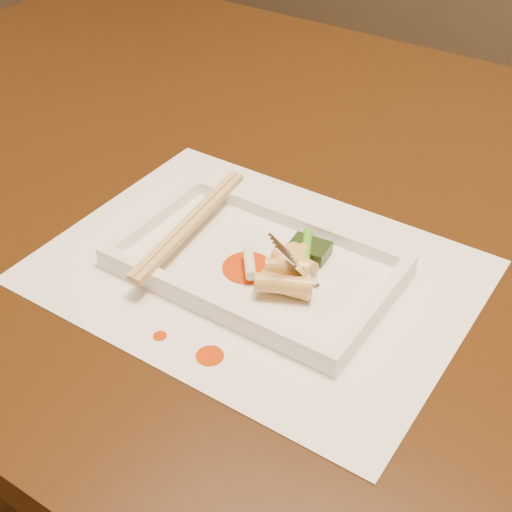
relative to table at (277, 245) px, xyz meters
The scene contains 24 objects.
table is the anchor object (origin of this frame).
placemat 0.20m from the table, 65.06° to the right, with size 0.40×0.30×0.00m, color white.
sauce_splatter_a 0.31m from the table, 69.21° to the right, with size 0.02×0.02×0.00m, color #C13605.
sauce_splatter_b 0.30m from the table, 79.01° to the right, with size 0.01×0.01×0.00m, color #C13605.
plate_base 0.21m from the table, 65.06° to the right, with size 0.26×0.16×0.01m, color white.
plate_rim_far 0.16m from the table, 49.11° to the right, with size 0.26×0.01×0.01m, color white.
plate_rim_near 0.27m from the table, 72.37° to the right, with size 0.26×0.01×0.01m, color white.
plate_rim_left 0.20m from the table, 107.27° to the right, with size 0.01×0.14×0.01m, color white.
plate_rim_right 0.28m from the table, 38.86° to the right, with size 0.01×0.14×0.01m, color white.
veg_piece 0.20m from the table, 47.62° to the right, with size 0.04×0.03×0.01m, color black.
scallion_white 0.23m from the table, 66.29° to the right, with size 0.01×0.01×0.04m, color #EAEACC.
scallion_green 0.22m from the table, 50.24° to the right, with size 0.01×0.01×0.09m, color #3D9918.
chopstick_a 0.20m from the table, 92.75° to the right, with size 0.01×0.20×0.01m, color tan.
chopstick_b 0.20m from the table, 89.88° to the right, with size 0.01×0.20×0.01m, color tan.
fork 0.27m from the table, 44.50° to the right, with size 0.09×0.10×0.14m, color silver, non-canonical shape.
sauce_blob_0 0.21m from the table, 67.22° to the right, with size 0.05×0.05×0.00m, color #C13605.
rice_cake_0 0.22m from the table, 55.19° to the right, with size 0.02×0.02×0.04m, color #E4C26A.
rice_cake_1 0.25m from the table, 56.34° to the right, with size 0.02×0.02×0.05m, color #E4C26A.
rice_cake_2 0.26m from the table, 56.90° to the right, with size 0.02×0.02×0.05m, color #E4C26A.
rice_cake_3 0.23m from the table, 53.23° to the right, with size 0.02×0.02×0.05m, color #E4C26A.
rice_cake_4 0.22m from the table, 53.57° to the right, with size 0.02×0.02×0.04m, color #E4C26A.
rice_cake_5 0.24m from the table, 55.92° to the right, with size 0.02×0.02×0.04m, color #E4C26A.
rice_cake_6 0.22m from the table, 54.15° to the right, with size 0.02×0.02×0.04m, color #E4C26A.
rice_cake_7 0.22m from the table, 52.71° to the right, with size 0.02×0.02×0.04m, color #E4C26A.
Camera 1 is at (0.37, -0.60, 1.19)m, focal length 50.00 mm.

